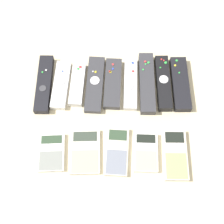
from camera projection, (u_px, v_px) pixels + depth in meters
The scene contains 15 objects.
ground_plane at pixel (112, 123), 0.98m from camera, with size 3.00×3.00×0.00m, color beige.
remote_0 at pixel (44, 84), 1.02m from camera, with size 0.05×0.20×0.03m.
remote_1 at pixel (60, 85), 1.02m from camera, with size 0.06×0.17×0.02m.
remote_2 at pixel (77, 84), 1.02m from camera, with size 0.05×0.16×0.02m.
remote_3 at pixel (94, 84), 1.02m from camera, with size 0.06×0.20×0.02m.
remote_4 at pixel (113, 83), 1.02m from camera, with size 0.06×0.18×0.02m.
remote_5 at pixel (130, 83), 1.02m from camera, with size 0.05×0.19×0.02m.
remote_6 at pixel (146, 83), 1.02m from camera, with size 0.05×0.22×0.03m.
remote_7 at pixel (163, 83), 1.02m from camera, with size 0.05×0.19×0.03m.
remote_8 at pixel (180, 84), 1.02m from camera, with size 0.06×0.19×0.03m.
calculator_0 at pixel (51, 152), 0.93m from camera, with size 0.08×0.12×0.01m.
calculator_1 at pixel (84, 152), 0.93m from camera, with size 0.09×0.14×0.01m.
calculator_2 at pixel (116, 151), 0.93m from camera, with size 0.08×0.15×0.02m.
calculator_3 at pixel (145, 152), 0.93m from camera, with size 0.07×0.12×0.02m.
calculator_4 at pixel (174, 155), 0.93m from camera, with size 0.07×0.15×0.02m.
Camera 1 is at (0.00, -0.35, 0.91)m, focal length 50.00 mm.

